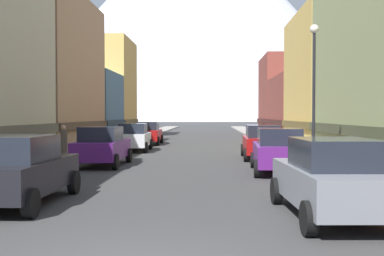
% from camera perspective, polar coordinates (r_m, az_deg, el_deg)
% --- Properties ---
extents(sidewalk_left, '(2.50, 100.00, 0.15)m').
position_cam_1_polar(sidewalk_left, '(42.39, -7.76, -1.47)').
color(sidewalk_left, gray).
rests_on(sidewalk_left, ground).
extents(sidewalk_right, '(2.50, 100.00, 0.15)m').
position_cam_1_polar(sidewalk_right, '(42.06, 9.26, -1.50)').
color(sidewalk_right, gray).
rests_on(sidewalk_right, ground).
extents(storefront_left_2, '(9.78, 11.98, 10.46)m').
position_cam_1_polar(storefront_left_2, '(35.24, -20.13, 5.95)').
color(storefront_left_2, tan).
rests_on(storefront_left_2, ground).
extents(storefront_left_3, '(9.93, 8.09, 6.17)m').
position_cam_1_polar(storefront_left_3, '(45.02, -15.12, 2.36)').
color(storefront_left_3, slate).
rests_on(storefront_left_3, ground).
extents(storefront_left_4, '(6.97, 8.36, 10.45)m').
position_cam_1_polar(storefront_left_4, '(52.75, -10.89, 4.52)').
color(storefront_left_4, '#D8B259').
rests_on(storefront_left_4, ground).
extents(storefront_right_2, '(7.85, 11.43, 9.94)m').
position_cam_1_polar(storefront_right_2, '(37.79, 17.92, 5.28)').
color(storefront_right_2, '#D8B259').
rests_on(storefront_right_2, ground).
extents(storefront_right_3, '(6.65, 11.52, 6.16)m').
position_cam_1_polar(storefront_right_3, '(48.98, 13.51, 2.29)').
color(storefront_right_3, brown).
rests_on(storefront_right_3, ground).
extents(storefront_right_4, '(8.03, 10.08, 9.49)m').
position_cam_1_polar(storefront_right_4, '(60.12, 12.08, 3.70)').
color(storefront_right_4, brown).
rests_on(storefront_right_4, ground).
extents(car_left_0, '(2.08, 4.41, 1.78)m').
position_cam_1_polar(car_left_0, '(12.99, -20.01, -4.71)').
color(car_left_0, black).
rests_on(car_left_0, ground).
extents(car_left_1, '(2.07, 4.41, 1.78)m').
position_cam_1_polar(car_left_1, '(21.93, -10.70, -2.13)').
color(car_left_1, '#591E72').
rests_on(car_left_1, ground).
extents(car_left_2, '(2.20, 4.46, 1.78)m').
position_cam_1_polar(car_left_2, '(30.53, -7.01, -1.08)').
color(car_left_2, silver).
rests_on(car_left_2, ground).
extents(car_left_3, '(2.13, 4.43, 1.78)m').
position_cam_1_polar(car_left_3, '(37.50, -5.28, -0.59)').
color(car_left_3, '#9E1111').
rests_on(car_left_3, ground).
extents(car_right_0, '(2.24, 4.48, 1.78)m').
position_cam_1_polar(car_right_0, '(11.09, 16.41, -5.74)').
color(car_right_0, slate).
rests_on(car_right_0, ground).
extents(car_right_1, '(2.24, 4.48, 1.78)m').
position_cam_1_polar(car_right_1, '(19.23, 10.30, -2.64)').
color(car_right_1, '#591E72').
rests_on(car_right_1, ground).
extents(car_right_2, '(2.14, 4.44, 1.78)m').
position_cam_1_polar(car_right_2, '(25.19, 8.38, -1.64)').
color(car_right_2, '#9E1111').
rests_on(car_right_2, ground).
extents(potted_plant_0, '(0.63, 0.63, 0.98)m').
position_cam_1_polar(potted_plant_0, '(19.67, 19.71, -3.23)').
color(potted_plant_0, '#4C4C51').
rests_on(potted_plant_0, sidewalk_right).
extents(pedestrian_0, '(0.36, 0.36, 1.63)m').
position_cam_1_polar(pedestrian_0, '(24.71, -15.08, -1.73)').
color(pedestrian_0, brown).
rests_on(pedestrian_0, sidewalk_left).
extents(streetlamp_right, '(0.36, 0.36, 5.86)m').
position_cam_1_polar(streetlamp_right, '(20.32, 14.38, 6.28)').
color(streetlamp_right, black).
rests_on(streetlamp_right, sidewalk_right).
extents(mountain_backdrop, '(208.48, 208.48, 119.45)m').
position_cam_1_polar(mountain_backdrop, '(272.92, 0.54, 13.70)').
color(mountain_backdrop, silver).
rests_on(mountain_backdrop, ground).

